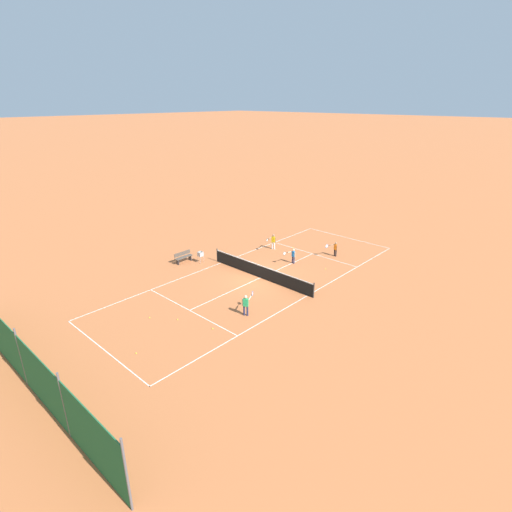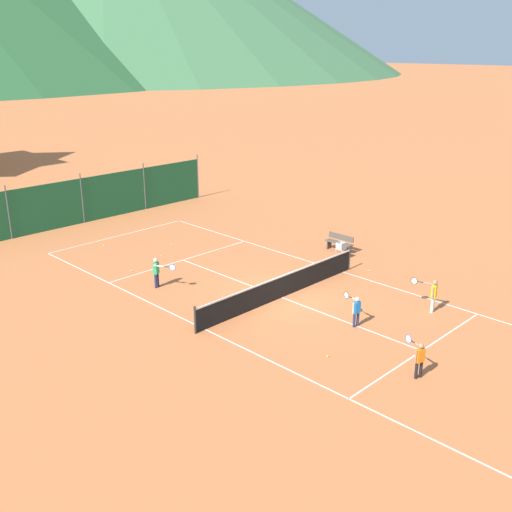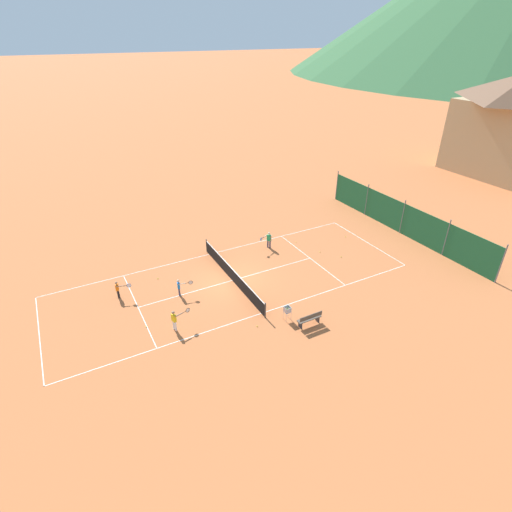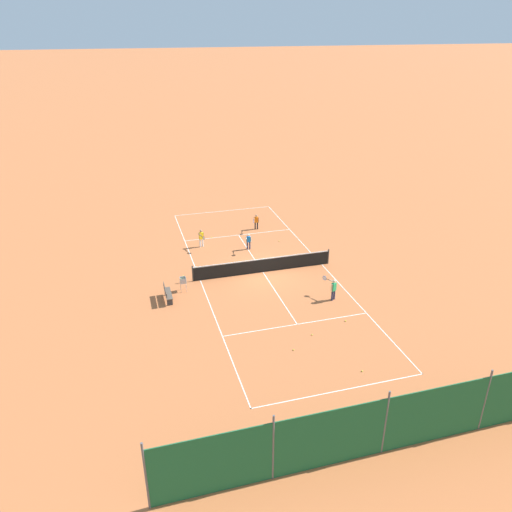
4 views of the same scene
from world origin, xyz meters
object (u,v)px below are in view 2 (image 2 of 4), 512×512
tennis_ball_near_corner (172,245)px  ball_hopper (341,247)px  player_near_baseline (433,293)px  tennis_ball_mid_court (132,271)px  tennis_ball_by_net_left (328,356)px  courtside_bench (339,242)px  player_far_service (356,309)px  tennis_ball_alley_left (453,331)px  tennis_ball_far_corner (370,270)px  tennis_ball_alley_right (104,245)px  tennis_net (282,286)px  player_far_baseline (157,270)px  tennis_ball_by_net_right (162,256)px  player_near_service (419,357)px

tennis_ball_near_corner → ball_hopper: 8.66m
player_near_baseline → tennis_ball_mid_court: (-5.69, 11.86, -0.73)m
tennis_ball_by_net_left → courtside_bench: 10.95m
player_far_service → courtside_bench: 8.48m
player_near_baseline → tennis_ball_near_corner: 13.72m
tennis_ball_alley_left → courtside_bench: bearing=63.0°
tennis_ball_far_corner → ball_hopper: ball_hopper is taller
tennis_ball_by_net_left → tennis_ball_alley_right: bearing=86.0°
tennis_ball_mid_court → ball_hopper: size_ratio=0.07×
player_near_baseline → tennis_ball_mid_court: player_near_baseline is taller
tennis_net → tennis_ball_alley_left: (2.08, -6.44, -0.47)m
player_far_baseline → tennis_ball_by_net_right: bearing=51.0°
tennis_ball_mid_court → courtside_bench: 10.23m
player_far_service → tennis_ball_alley_left: player_far_service is taller
player_far_service → player_near_service: size_ratio=0.98×
player_near_baseline → player_near_service: player_near_baseline is taller
player_near_baseline → player_far_baseline: bearing=122.2°
player_near_baseline → tennis_ball_near_corner: player_near_baseline is taller
player_far_service → tennis_ball_far_corner: bearing=29.3°
tennis_net → ball_hopper: (5.29, 1.05, 0.16)m
player_far_service → tennis_ball_alley_right: size_ratio=17.67×
tennis_ball_far_corner → tennis_ball_by_net_left: bearing=-154.7°
tennis_ball_alley_left → tennis_ball_far_corner: same height
player_near_baseline → player_near_service: size_ratio=1.11×
tennis_ball_by_net_left → tennis_ball_by_net_right: 12.19m
tennis_ball_by_net_right → tennis_ball_mid_court: (-2.23, -0.72, 0.00)m
tennis_ball_mid_court → tennis_ball_near_corner: (3.59, 1.68, 0.00)m
tennis_ball_by_net_left → tennis_ball_alley_right: 15.43m
player_near_baseline → tennis_ball_alley_right: 16.64m
player_far_service → tennis_ball_mid_court: player_far_service is taller
tennis_ball_by_net_right → player_near_baseline: bearing=-74.6°
player_far_baseline → courtside_bench: size_ratio=0.88×
player_near_baseline → tennis_ball_alley_right: player_near_baseline is taller
tennis_ball_by_net_right → courtside_bench: 8.80m
tennis_ball_by_net_right → ball_hopper: size_ratio=0.07×
player_near_service → tennis_ball_near_corner: (2.59, 15.70, -0.66)m
tennis_ball_far_corner → player_far_baseline: bearing=146.3°
player_near_service → tennis_ball_alley_left: (3.69, 0.72, -0.66)m
player_far_baseline → tennis_ball_alley_left: 12.02m
tennis_ball_by_net_right → tennis_ball_mid_court: size_ratio=1.00×
tennis_net → tennis_ball_far_corner: size_ratio=139.09×
tennis_net → ball_hopper: tennis_net is taller
tennis_net → courtside_bench: tennis_net is taller
player_far_baseline → tennis_ball_far_corner: 9.57m
player_far_service → tennis_ball_far_corner: (5.09, 2.86, -0.65)m
tennis_ball_by_net_left → tennis_ball_by_net_right: (2.20, 11.99, 0.00)m
ball_hopper → tennis_ball_by_net_right: bearing=131.0°
player_near_service → tennis_ball_by_net_right: size_ratio=17.96×
tennis_ball_by_net_left → ball_hopper: size_ratio=0.07×
tennis_net → tennis_ball_mid_court: tennis_net is taller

